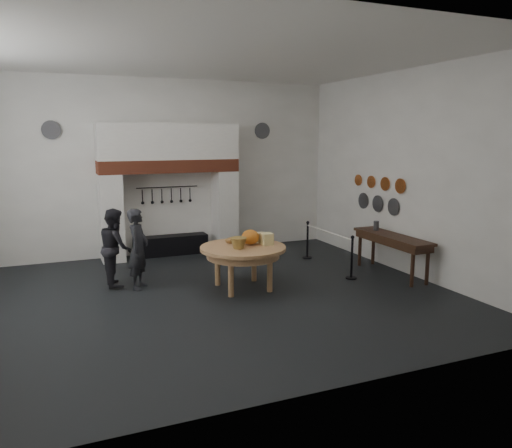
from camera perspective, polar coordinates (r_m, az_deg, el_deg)
name	(u,v)px	position (r m, az deg, el deg)	size (l,w,h in m)	color
floor	(215,296)	(9.80, -4.69, -8.19)	(9.00, 8.00, 0.02)	black
ceiling	(212,54)	(9.42, -5.10, 18.79)	(9.00, 8.00, 0.02)	silver
wall_back	(166,168)	(13.20, -10.24, 6.36)	(9.00, 0.02, 4.50)	white
wall_front	(322,209)	(5.69, 7.55, 1.76)	(9.00, 0.02, 4.50)	white
wall_right	(408,173)	(11.54, 17.01, 5.58)	(0.02, 8.00, 4.50)	white
chimney_pier_left	(111,218)	(12.75, -16.22, 0.68)	(0.55, 0.70, 2.15)	silver
chimney_pier_right	(225,211)	(13.39, -3.59, 1.49)	(0.55, 0.70, 2.15)	silver
hearth_brick_band	(169,166)	(12.86, -9.91, 6.55)	(3.50, 0.72, 0.32)	#9E442B
chimney_hood	(168,142)	(12.84, -9.99, 9.26)	(3.50, 0.70, 0.90)	silver
iron_range	(171,245)	(13.21, -9.71, -2.39)	(1.90, 0.45, 0.50)	black
utensil_rail	(167,187)	(13.16, -10.10, 4.17)	(0.02, 0.02, 1.60)	black
work_table	(243,248)	(10.02, -1.50, -2.76)	(1.73, 1.73, 0.07)	tan
pumpkin	(250,237)	(10.15, -0.65, -1.51)	(0.36, 0.36, 0.31)	orange
cheese_block_big	(267,239)	(10.13, 1.24, -1.73)	(0.22, 0.22, 0.24)	#E6D689
cheese_block_small	(260,237)	(10.40, 0.47, -1.53)	(0.18, 0.18, 0.20)	#DABE82
wicker_basket	(239,243)	(9.80, -2.00, -2.19)	(0.32, 0.32, 0.22)	olive
bread_loaf	(232,240)	(10.29, -2.72, -1.87)	(0.31, 0.18, 0.13)	#AA723C
visitor_near	(138,249)	(10.33, -13.30, -2.77)	(0.60, 0.39, 1.64)	black
visitor_far	(115,247)	(10.66, -15.77, -2.56)	(0.78, 0.61, 1.61)	black
side_table	(392,236)	(11.42, 15.31, -1.38)	(0.55, 2.20, 0.06)	#362013
pewter_jug	(376,226)	(11.87, 13.57, -0.19)	(0.12, 0.12, 0.22)	#4A4A4F
copper_pan_a	(400,186)	(11.69, 16.16, 4.20)	(0.34, 0.34, 0.03)	#C6662D
copper_pan_b	(385,184)	(12.13, 14.54, 4.47)	(0.32, 0.32, 0.03)	#C6662D
copper_pan_c	(371,182)	(12.57, 13.03, 4.71)	(0.30, 0.30, 0.03)	#C6662D
copper_pan_d	(358,180)	(13.02, 11.62, 4.94)	(0.28, 0.28, 0.03)	#C6662D
pewter_plate_left	(394,207)	(11.91, 15.44, 1.90)	(0.40, 0.40, 0.03)	#4C4C51
pewter_plate_mid	(378,204)	(12.38, 13.74, 2.28)	(0.40, 0.40, 0.03)	#4C4C51
pewter_plate_right	(363,201)	(12.86, 12.16, 2.62)	(0.40, 0.40, 0.03)	#4C4C51
pewter_plate_back_left	(51,130)	(12.83, -22.37, 9.92)	(0.44, 0.44, 0.03)	#4C4C51
pewter_plate_back_right	(262,131)	(13.97, 0.73, 10.61)	(0.44, 0.44, 0.03)	#4C4C51
barrier_post_near	(352,258)	(10.99, 10.90, -3.89)	(0.05, 0.05, 0.90)	black
barrier_post_far	(308,241)	(12.65, 5.91, -1.92)	(0.05, 0.05, 0.90)	black
barrier_rope	(328,232)	(11.73, 8.27, -0.93)	(0.04, 0.04, 2.00)	white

